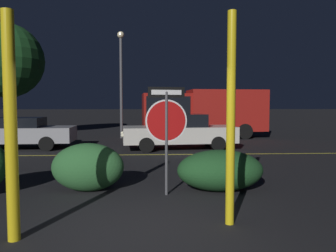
{
  "coord_description": "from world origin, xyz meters",
  "views": [
    {
      "loc": [
        0.25,
        -4.77,
        1.9
      ],
      "look_at": [
        0.74,
        4.62,
        1.28
      ],
      "focal_mm": 35.0,
      "sensor_mm": 36.0,
      "label": 1
    }
  ],
  "objects_px": {
    "stop_sign": "(166,121)",
    "yellow_pole_right": "(231,119)",
    "delivery_truck": "(201,111)",
    "tree_0": "(6,61)",
    "street_lamp": "(121,74)",
    "yellow_pole_left": "(11,127)",
    "hedge_bush_3": "(220,170)",
    "passing_car_3": "(180,132)",
    "hedge_bush_2": "(88,167)",
    "passing_car_2": "(16,133)"
  },
  "relations": [
    {
      "from": "yellow_pole_right",
      "to": "street_lamp",
      "type": "bearing_deg",
      "value": 102.19
    },
    {
      "from": "stop_sign",
      "to": "tree_0",
      "type": "xyz_separation_m",
      "value": [
        -8.85,
        13.12,
        2.92
      ]
    },
    {
      "from": "hedge_bush_2",
      "to": "passing_car_3",
      "type": "bearing_deg",
      "value": 68.77
    },
    {
      "from": "hedge_bush_2",
      "to": "tree_0",
      "type": "bearing_deg",
      "value": 119.32
    },
    {
      "from": "stop_sign",
      "to": "hedge_bush_3",
      "type": "height_order",
      "value": "stop_sign"
    },
    {
      "from": "stop_sign",
      "to": "passing_car_3",
      "type": "relative_size",
      "value": 0.46
    },
    {
      "from": "hedge_bush_2",
      "to": "tree_0",
      "type": "xyz_separation_m",
      "value": [
        -7.14,
        12.72,
        3.94
      ]
    },
    {
      "from": "yellow_pole_left",
      "to": "hedge_bush_2",
      "type": "xyz_separation_m",
      "value": [
        0.53,
        2.6,
        -1.06
      ]
    },
    {
      "from": "stop_sign",
      "to": "yellow_pole_right",
      "type": "xyz_separation_m",
      "value": [
        0.92,
        -1.73,
        0.11
      ]
    },
    {
      "from": "stop_sign",
      "to": "yellow_pole_left",
      "type": "height_order",
      "value": "yellow_pole_left"
    },
    {
      "from": "passing_car_3",
      "to": "delivery_truck",
      "type": "distance_m",
      "value": 5.03
    },
    {
      "from": "hedge_bush_3",
      "to": "street_lamp",
      "type": "height_order",
      "value": "street_lamp"
    },
    {
      "from": "passing_car_2",
      "to": "street_lamp",
      "type": "relative_size",
      "value": 0.84
    },
    {
      "from": "hedge_bush_3",
      "to": "delivery_truck",
      "type": "height_order",
      "value": "delivery_truck"
    },
    {
      "from": "passing_car_3",
      "to": "street_lamp",
      "type": "distance_m",
      "value": 6.19
    },
    {
      "from": "hedge_bush_2",
      "to": "passing_car_3",
      "type": "relative_size",
      "value": 0.32
    },
    {
      "from": "passing_car_2",
      "to": "street_lamp",
      "type": "height_order",
      "value": "street_lamp"
    },
    {
      "from": "passing_car_3",
      "to": "street_lamp",
      "type": "xyz_separation_m",
      "value": [
        -2.88,
        4.67,
        2.88
      ]
    },
    {
      "from": "delivery_truck",
      "to": "tree_0",
      "type": "bearing_deg",
      "value": 78.96
    },
    {
      "from": "yellow_pole_left",
      "to": "street_lamp",
      "type": "xyz_separation_m",
      "value": [
        0.25,
        13.95,
        2.03
      ]
    },
    {
      "from": "hedge_bush_2",
      "to": "passing_car_3",
      "type": "xyz_separation_m",
      "value": [
        2.6,
        6.69,
        0.22
      ]
    },
    {
      "from": "hedge_bush_2",
      "to": "street_lamp",
      "type": "xyz_separation_m",
      "value": [
        -0.28,
        11.35,
        3.09
      ]
    },
    {
      "from": "yellow_pole_right",
      "to": "passing_car_2",
      "type": "bearing_deg",
      "value": 127.19
    },
    {
      "from": "yellow_pole_left",
      "to": "yellow_pole_right",
      "type": "bearing_deg",
      "value": 8.34
    },
    {
      "from": "yellow_pole_right",
      "to": "passing_car_3",
      "type": "relative_size",
      "value": 0.67
    },
    {
      "from": "yellow_pole_left",
      "to": "passing_car_2",
      "type": "relative_size",
      "value": 0.63
    },
    {
      "from": "stop_sign",
      "to": "delivery_truck",
      "type": "distance_m",
      "value": 12.04
    },
    {
      "from": "hedge_bush_2",
      "to": "delivery_truck",
      "type": "xyz_separation_m",
      "value": [
        4.23,
        11.37,
        1.01
      ]
    },
    {
      "from": "hedge_bush_3",
      "to": "passing_car_3",
      "type": "xyz_separation_m",
      "value": [
        -0.3,
        6.8,
        0.29
      ]
    },
    {
      "from": "yellow_pole_right",
      "to": "hedge_bush_3",
      "type": "height_order",
      "value": "yellow_pole_right"
    },
    {
      "from": "street_lamp",
      "to": "delivery_truck",
      "type": "bearing_deg",
      "value": 0.2
    },
    {
      "from": "hedge_bush_3",
      "to": "tree_0",
      "type": "relative_size",
      "value": 0.29
    },
    {
      "from": "delivery_truck",
      "to": "tree_0",
      "type": "relative_size",
      "value": 1.06
    },
    {
      "from": "yellow_pole_right",
      "to": "hedge_bush_3",
      "type": "bearing_deg",
      "value": 82.31
    },
    {
      "from": "yellow_pole_right",
      "to": "hedge_bush_3",
      "type": "distance_m",
      "value": 2.37
    },
    {
      "from": "hedge_bush_3",
      "to": "passing_car_3",
      "type": "height_order",
      "value": "passing_car_3"
    },
    {
      "from": "yellow_pole_left",
      "to": "hedge_bush_3",
      "type": "height_order",
      "value": "yellow_pole_left"
    },
    {
      "from": "yellow_pole_left",
      "to": "tree_0",
      "type": "relative_size",
      "value": 0.48
    },
    {
      "from": "yellow_pole_left",
      "to": "yellow_pole_right",
      "type": "height_order",
      "value": "yellow_pole_right"
    },
    {
      "from": "stop_sign",
      "to": "tree_0",
      "type": "bearing_deg",
      "value": 113.18
    },
    {
      "from": "yellow_pole_left",
      "to": "tree_0",
      "type": "bearing_deg",
      "value": 113.33
    },
    {
      "from": "passing_car_3",
      "to": "tree_0",
      "type": "distance_m",
      "value": 12.05
    },
    {
      "from": "passing_car_2",
      "to": "passing_car_3",
      "type": "height_order",
      "value": "passing_car_3"
    },
    {
      "from": "yellow_pole_left",
      "to": "hedge_bush_3",
      "type": "distance_m",
      "value": 4.39
    },
    {
      "from": "passing_car_3",
      "to": "passing_car_2",
      "type": "bearing_deg",
      "value": 80.8
    },
    {
      "from": "hedge_bush_3",
      "to": "passing_car_2",
      "type": "bearing_deg",
      "value": 135.22
    },
    {
      "from": "stop_sign",
      "to": "yellow_pole_right",
      "type": "relative_size",
      "value": 0.68
    },
    {
      "from": "yellow_pole_left",
      "to": "street_lamp",
      "type": "relative_size",
      "value": 0.53
    },
    {
      "from": "street_lamp",
      "to": "tree_0",
      "type": "height_order",
      "value": "tree_0"
    },
    {
      "from": "delivery_truck",
      "to": "street_lamp",
      "type": "distance_m",
      "value": 4.97
    }
  ]
}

